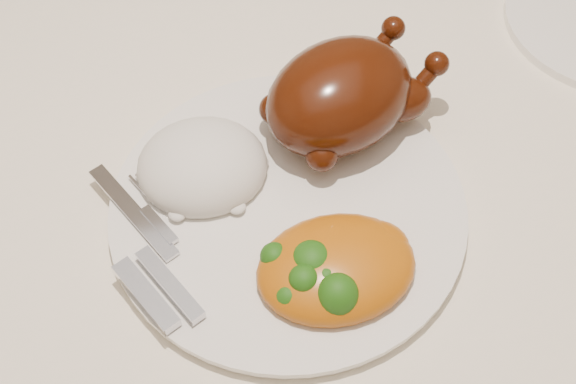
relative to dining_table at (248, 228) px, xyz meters
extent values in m
cube|color=brown|center=(0.00, 0.00, 0.07)|extent=(1.60, 0.90, 0.04)
cube|color=white|center=(0.00, 0.00, 0.10)|extent=(1.72, 1.02, 0.01)
cylinder|color=white|center=(0.02, -0.06, 0.11)|extent=(0.30, 0.30, 0.01)
ellipsoid|color=#421607|center=(0.08, 0.01, 0.16)|extent=(0.16, 0.15, 0.08)
ellipsoid|color=#421607|center=(0.08, 0.00, 0.17)|extent=(0.08, 0.07, 0.03)
ellipsoid|color=#421607|center=(0.14, 0.00, 0.14)|extent=(0.05, 0.04, 0.04)
sphere|color=#421607|center=(0.17, 0.02, 0.16)|extent=(0.02, 0.02, 0.02)
ellipsoid|color=#421607|center=(0.12, 0.05, 0.14)|extent=(0.05, 0.04, 0.04)
sphere|color=#421607|center=(0.15, 0.07, 0.16)|extent=(0.02, 0.02, 0.02)
sphere|color=#421607|center=(0.06, -0.04, 0.14)|extent=(0.03, 0.03, 0.03)
sphere|color=#421607|center=(0.03, 0.02, 0.14)|extent=(0.03, 0.03, 0.03)
ellipsoid|color=white|center=(-0.04, -0.01, 0.12)|extent=(0.12, 0.11, 0.06)
ellipsoid|color=#CC6B0D|center=(0.04, -0.13, 0.12)|extent=(0.12, 0.10, 0.04)
ellipsoid|color=#CC6B0D|center=(0.08, -0.12, 0.12)|extent=(0.06, 0.05, 0.03)
ellipsoid|color=#12400A|center=(0.03, -0.13, 0.13)|extent=(0.03, 0.03, 0.03)
ellipsoid|color=#12400A|center=(0.00, -0.11, 0.13)|extent=(0.02, 0.02, 0.02)
ellipsoid|color=#12400A|center=(0.02, -0.14, 0.14)|extent=(0.02, 0.02, 0.02)
ellipsoid|color=#12400A|center=(0.04, -0.12, 0.13)|extent=(0.02, 0.02, 0.02)
ellipsoid|color=#12400A|center=(0.03, -0.12, 0.12)|extent=(0.02, 0.02, 0.02)
ellipsoid|color=#12400A|center=(0.00, -0.15, 0.13)|extent=(0.02, 0.02, 0.02)
ellipsoid|color=#12400A|center=(0.03, -0.14, 0.13)|extent=(0.03, 0.03, 0.03)
ellipsoid|color=#12400A|center=(0.04, -0.16, 0.13)|extent=(0.03, 0.03, 0.04)
cube|color=silver|center=(-0.10, -0.04, 0.12)|extent=(0.06, 0.10, 0.00)
cube|color=silver|center=(-0.10, -0.12, 0.12)|extent=(0.04, 0.07, 0.01)
cube|color=silver|center=(-0.08, -0.11, 0.12)|extent=(0.04, 0.07, 0.01)
cube|color=silver|center=(-0.08, -0.04, 0.12)|extent=(0.05, 0.08, 0.00)
camera|label=1|loc=(-0.06, -0.41, 0.64)|focal=50.00mm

